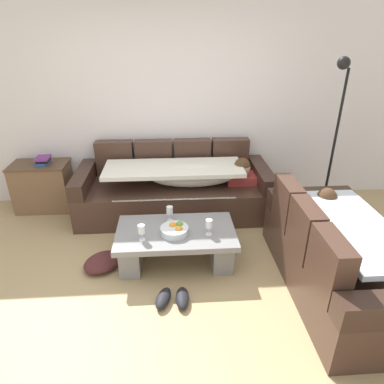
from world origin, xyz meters
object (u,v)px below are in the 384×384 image
object	(u,v)px
wine_glass_far_back	(170,211)
wine_glass_near_left	(141,230)
wine_glass_near_right	(209,224)
book_stack_on_cabinet	(43,160)
fruit_bowl	(175,230)
coffee_table	(176,242)
crumpled_garment	(102,262)
pair_of_shoes	(173,298)
couch_along_wall	(177,189)
side_cabinet	(43,186)
couch_near_window	(338,257)
floor_lamp	(334,131)

from	to	relation	value
wine_glass_far_back	wine_glass_near_left	bearing A→B (deg)	-127.78
wine_glass_near_right	book_stack_on_cabinet	world-z (taller)	book_stack_on_cabinet
fruit_bowl	wine_glass_near_right	bearing A→B (deg)	-7.42
coffee_table	book_stack_on_cabinet	distance (m)	2.16
crumpled_garment	coffee_table	bearing A→B (deg)	3.70
book_stack_on_cabinet	coffee_table	bearing A→B (deg)	-37.82
wine_glass_near_left	pair_of_shoes	xyz separation A→B (m)	(0.28, -0.45, -0.45)
wine_glass_far_back	book_stack_on_cabinet	bearing A→B (deg)	145.78
couch_along_wall	wine_glass_near_right	world-z (taller)	couch_along_wall
wine_glass_near_right	pair_of_shoes	world-z (taller)	wine_glass_near_right
couch_along_wall	side_cabinet	bearing A→B (deg)	172.79
fruit_bowl	wine_glass_near_right	world-z (taller)	wine_glass_near_right
fruit_bowl	couch_along_wall	bearing A→B (deg)	87.36
coffee_table	fruit_bowl	world-z (taller)	fruit_bowl
couch_near_window	wine_glass_far_back	world-z (taller)	couch_near_window
couch_along_wall	side_cabinet	distance (m)	1.79
wine_glass_near_left	pair_of_shoes	bearing A→B (deg)	-57.87
pair_of_shoes	crumpled_garment	xyz separation A→B (m)	(-0.71, 0.55, 0.01)
coffee_table	wine_glass_far_back	bearing A→B (deg)	105.88
wine_glass_near_left	floor_lamp	distance (m)	2.56
couch_along_wall	wine_glass_near_right	bearing A→B (deg)	-76.46
fruit_bowl	crumpled_garment	bearing A→B (deg)	179.77
wine_glass_near_right	book_stack_on_cabinet	distance (m)	2.44
wine_glass_far_back	fruit_bowl	bearing A→B (deg)	-78.94
wine_glass_far_back	crumpled_garment	size ratio (longest dim) A/B	0.42
coffee_table	crumpled_garment	distance (m)	0.78
crumpled_garment	wine_glass_near_left	bearing A→B (deg)	-13.18
side_cabinet	wine_glass_near_right	bearing A→B (deg)	-34.03
wine_glass_near_left	crumpled_garment	xyz separation A→B (m)	(-0.43, 0.10, -0.44)
fruit_bowl	wine_glass_near_right	distance (m)	0.34
coffee_table	wine_glass_far_back	world-z (taller)	wine_glass_far_back
couch_near_window	book_stack_on_cabinet	size ratio (longest dim) A/B	8.16
floor_lamp	pair_of_shoes	world-z (taller)	floor_lamp
wine_glass_far_back	crumpled_garment	world-z (taller)	wine_glass_far_back
pair_of_shoes	floor_lamp	bearing A→B (deg)	37.27
wine_glass_near_right	crumpled_garment	size ratio (longest dim) A/B	0.42
wine_glass_far_back	pair_of_shoes	distance (m)	0.91
couch_along_wall	pair_of_shoes	size ratio (longest dim) A/B	7.36
crumpled_garment	wine_glass_far_back	bearing A→B (deg)	19.38
book_stack_on_cabinet	pair_of_shoes	distance (m)	2.57
wine_glass_near_left	fruit_bowl	bearing A→B (deg)	17.12
couch_along_wall	coffee_table	size ratio (longest dim) A/B	2.03
wine_glass_near_right	crumpled_garment	world-z (taller)	wine_glass_near_right
book_stack_on_cabinet	crumpled_garment	xyz separation A→B (m)	(0.91, -1.34, -0.63)
couch_along_wall	couch_near_window	world-z (taller)	same
couch_near_window	floor_lamp	distance (m)	1.64
floor_lamp	couch_near_window	bearing A→B (deg)	-107.88
couch_along_wall	floor_lamp	size ratio (longest dim) A/B	1.25
coffee_table	fruit_bowl	distance (m)	0.19
couch_along_wall	wine_glass_near_right	xyz separation A→B (m)	(0.28, -1.17, 0.17)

